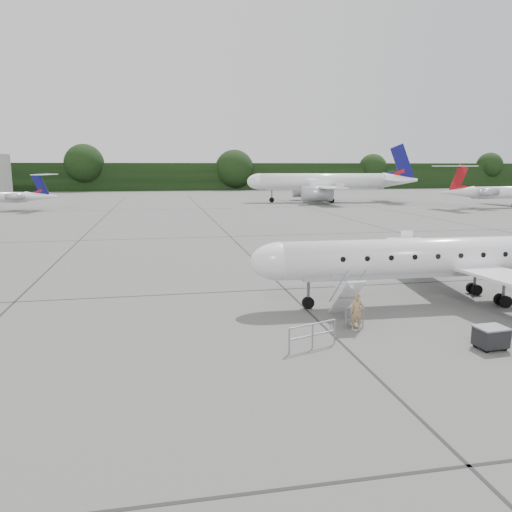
{
  "coord_description": "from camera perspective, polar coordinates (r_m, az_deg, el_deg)",
  "views": [
    {
      "loc": [
        -13.56,
        -20.82,
        7.0
      ],
      "look_at": [
        -8.56,
        4.8,
        2.3
      ],
      "focal_mm": 35.0,
      "sensor_mm": 36.0,
      "label": 1
    }
  ],
  "objects": [
    {
      "name": "ground",
      "position": [
        25.81,
        21.31,
        -6.24
      ],
      "size": [
        320.0,
        320.0,
        0.0
      ],
      "primitive_type": "plane",
      "color": "slate",
      "rests_on": "ground"
    },
    {
      "name": "treeline",
      "position": [
        151.45,
        -5.97,
        9.01
      ],
      "size": [
        260.0,
        4.0,
        8.0
      ],
      "primitive_type": "cube",
      "color": "black",
      "rests_on": "ground"
    },
    {
      "name": "main_regional_jet",
      "position": [
        28.16,
        23.85,
        1.97
      ],
      "size": [
        26.96,
        19.75,
        6.78
      ],
      "primitive_type": null,
      "rotation": [
        0.0,
        0.0,
        -0.03
      ],
      "color": "white",
      "rests_on": "ground"
    },
    {
      "name": "airstair",
      "position": [
        23.21,
        10.29,
        -4.78
      ],
      "size": [
        0.91,
        2.44,
        2.13
      ],
      "primitive_type": null,
      "rotation": [
        0.0,
        0.0,
        -0.03
      ],
      "color": "white",
      "rests_on": "ground"
    },
    {
      "name": "passenger",
      "position": [
        22.05,
        11.46,
        -6.29
      ],
      "size": [
        0.66,
        0.5,
        1.63
      ],
      "primitive_type": "imported",
      "rotation": [
        0.0,
        0.0,
        -0.2
      ],
      "color": "#947551",
      "rests_on": "ground"
    },
    {
      "name": "safety_railing",
      "position": [
        19.7,
        6.48,
        -9.12
      ],
      "size": [
        2.1,
        0.82,
        1.0
      ],
      "primitive_type": null,
      "rotation": [
        0.0,
        0.0,
        0.35
      ],
      "color": "gray",
      "rests_on": "ground"
    },
    {
      "name": "baggage_cart",
      "position": [
        21.58,
        25.25,
        -8.39
      ],
      "size": [
        1.16,
        0.96,
        0.95
      ],
      "primitive_type": null,
      "rotation": [
        0.0,
        0.0,
        0.07
      ],
      "color": "black",
      "rests_on": "ground"
    },
    {
      "name": "bg_narrowbody",
      "position": [
        100.06,
        7.55,
        9.34
      ],
      "size": [
        34.14,
        26.59,
        11.27
      ],
      "primitive_type": null,
      "rotation": [
        0.0,
        0.0,
        -0.13
      ],
      "color": "white",
      "rests_on": "ground"
    }
  ]
}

